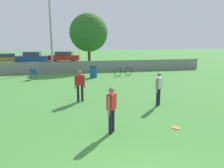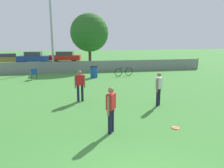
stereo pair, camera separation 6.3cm
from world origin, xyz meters
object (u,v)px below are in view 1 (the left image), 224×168
player_receiver_white (159,87)px  player_defender_red (112,107)px  frisbee_disc (176,128)px  parked_car_red (64,56)px  trash_bin (93,72)px  tree_near_pole (89,33)px  player_thrower_red (80,84)px  parked_car_blue (32,57)px  light_pole (50,11)px  folding_chair_sideline (33,73)px  bicycle_sideline (123,72)px  parked_car_tan (7,58)px

player_receiver_white → player_defender_red: same height
frisbee_disc → parked_car_red: parked_car_red is taller
player_receiver_white → trash_bin: (-2.24, 8.48, -0.44)m
tree_near_pole → player_receiver_white: (1.99, -14.80, -2.94)m
player_thrower_red → parked_car_red: player_thrower_red is taller
trash_bin → parked_car_red: bearing=100.4°
player_receiver_white → parked_car_blue: 23.96m
tree_near_pole → parked_car_red: size_ratio=1.26×
light_pole → folding_chair_sideline: size_ratio=11.44×
player_thrower_red → folding_chair_sideline: (-3.34, 6.99, -0.42)m
player_thrower_red → trash_bin: (1.49, 7.00, -0.44)m
folding_chair_sideline → bicycle_sideline: (7.50, 0.30, -0.15)m
folding_chair_sideline → player_thrower_red: bearing=102.1°
light_pole → bicycle_sideline: light_pole is taller
player_receiver_white → player_thrower_red: bearing=110.7°
player_thrower_red → player_receiver_white: 4.01m
trash_bin → folding_chair_sideline: bearing=-179.9°
bicycle_sideline → tree_near_pole: bearing=100.5°
player_defender_red → folding_chair_sideline: size_ratio=1.82×
bicycle_sideline → trash_bin: 2.68m
light_pole → folding_chair_sideline: bearing=-103.5°
trash_bin → parked_car_blue: size_ratio=0.24×
player_thrower_red → parked_car_red: bearing=85.3°
folding_chair_sideline → parked_car_red: size_ratio=0.19×
light_pole → tree_near_pole: (3.90, 1.39, -2.05)m
folding_chair_sideline → parked_car_blue: parked_car_blue is taller
light_pole → player_thrower_red: 13.11m
folding_chair_sideline → bicycle_sideline: bearing=168.9°
parked_car_tan → trash_bin: bearing=-64.8°
parked_car_blue → light_pole: bearing=-65.0°
player_thrower_red → folding_chair_sideline: size_ratio=1.82×
light_pole → parked_car_blue: light_pole is taller
player_thrower_red → player_defender_red: bearing=-86.1°
trash_bin → parked_car_red: parked_car_red is taller
player_receiver_white → parked_car_tan: bearing=71.8°
player_thrower_red → frisbee_disc: 5.45m
folding_chair_sideline → parked_car_tan: (-5.43, 13.69, 0.12)m
folding_chair_sideline → parked_car_tan: bearing=-81.8°
player_thrower_red → folding_chair_sideline: bearing=107.8°
light_pole → parked_car_red: light_pole is taller
tree_near_pole → trash_bin: size_ratio=5.98×
parked_car_tan → parked_car_blue: bearing=-12.1°
light_pole → player_thrower_red: (2.16, -11.93, -4.99)m
parked_car_tan → folding_chair_sideline: bearing=-80.1°
tree_near_pole → parked_car_tan: size_ratio=1.37×
tree_near_pole → parked_car_blue: bearing=134.4°
player_defender_red → parked_car_red: size_ratio=0.35×
parked_car_tan → player_defender_red: bearing=-80.5°
player_thrower_red → player_defender_red: same height
player_receiver_white → parked_car_blue: player_receiver_white is taller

